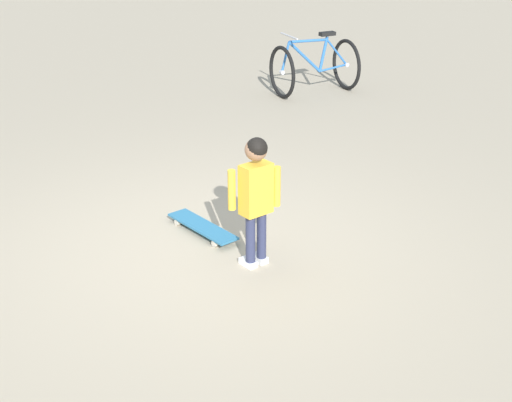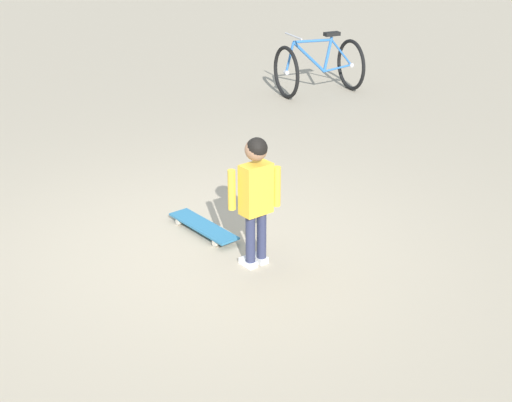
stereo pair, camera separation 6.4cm
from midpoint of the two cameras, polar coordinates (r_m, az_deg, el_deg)
name	(u,v)px [view 2 (the right image)]	position (r m, az deg, el deg)	size (l,w,h in m)	color
ground_plane	(203,250)	(6.23, -3.70, -3.68)	(50.00, 50.00, 0.00)	tan
child_person	(256,188)	(5.70, 0.31, 0.98)	(0.21, 0.39, 1.06)	#2D3351
skateboard	(203,227)	(6.48, -3.72, -1.94)	(0.79, 0.30, 0.07)	teal
bicycle_mid	(319,67)	(10.59, 4.97, 10.07)	(0.83, 1.14, 0.85)	black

